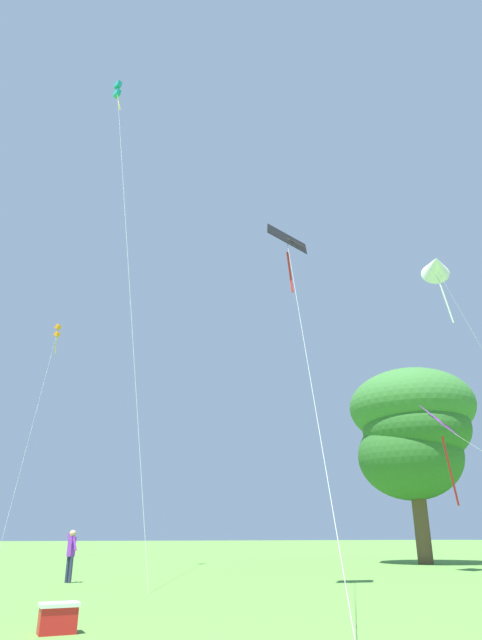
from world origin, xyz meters
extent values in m
cone|color=white|center=(21.73, 18.56, 17.01)|extent=(2.49, 2.51, 2.05)
cylinder|color=silver|center=(21.90, 18.37, 14.73)|extent=(0.46, 0.53, 3.18)
cube|color=purple|center=(17.14, 15.28, 6.39)|extent=(2.15, 1.88, 1.44)
cylinder|color=#3F382D|center=(17.14, 15.28, 6.39)|extent=(1.73, 0.45, 0.47)
cylinder|color=red|center=(17.26, 15.19, 4.19)|extent=(0.38, 0.31, 3.05)
cube|color=teal|center=(1.97, 22.06, 26.46)|extent=(0.46, 0.50, 0.45)
cube|color=teal|center=(1.97, 22.06, 25.82)|extent=(0.46, 0.50, 0.45)
cylinder|color=#3F382D|center=(1.97, 22.06, 26.14)|extent=(0.03, 0.03, 0.91)
cylinder|color=yellow|center=(2.08, 21.92, 25.08)|extent=(0.30, 0.37, 1.30)
cylinder|color=silver|center=(2.27, 16.86, 13.02)|extent=(0.60, 10.41, 26.05)
cube|color=orange|center=(2.20, 42.37, 18.07)|extent=(0.62, 0.62, 0.51)
cube|color=orange|center=(2.20, 42.37, 17.40)|extent=(0.62, 0.62, 0.51)
cylinder|color=#3F382D|center=(2.20, 42.37, 17.73)|extent=(0.03, 0.03, 0.95)
cylinder|color=yellow|center=(2.23, 42.52, 16.54)|extent=(0.13, 0.35, 1.53)
cylinder|color=silver|center=(0.92, 37.45, 8.82)|extent=(2.59, 9.86, 17.64)
cube|color=black|center=(6.64, 10.79, 11.24)|extent=(1.90, 0.93, 1.47)
cylinder|color=#3F382D|center=(6.64, 10.79, 11.24)|extent=(1.14, 0.65, 0.81)
cylinder|color=red|center=(6.68, 10.72, 9.90)|extent=(0.18, 0.23, 1.57)
cylinder|color=silver|center=(4.69, 6.73, 5.56)|extent=(3.91, 8.12, 11.12)
cylinder|color=#2D3351|center=(1.14, 16.39, 0.40)|extent=(0.11, 0.11, 0.80)
cylinder|color=#2D3351|center=(1.22, 16.25, 0.40)|extent=(0.11, 0.11, 0.80)
cube|color=purple|center=(1.18, 16.32, 1.10)|extent=(0.26, 0.26, 0.60)
cylinder|color=purple|center=(1.12, 16.42, 1.25)|extent=(0.21, 0.27, 0.56)
cylinder|color=purple|center=(1.25, 16.21, 1.25)|extent=(0.21, 0.27, 0.56)
sphere|color=tan|center=(1.18, 16.32, 1.50)|extent=(0.22, 0.22, 0.22)
cylinder|color=brown|center=(20.77, 21.34, 4.10)|extent=(0.82, 0.82, 8.20)
ellipsoid|color=#2D6628|center=(20.72, 21.60, 5.74)|extent=(5.98, 5.98, 4.88)
ellipsoid|color=#2D6628|center=(21.02, 21.18, 7.22)|extent=(6.20, 6.20, 4.13)
ellipsoid|color=#387533|center=(21.18, 21.53, 8.70)|extent=(7.37, 7.37, 4.55)
cube|color=red|center=(-0.52, 6.00, 0.19)|extent=(0.56, 0.36, 0.38)
cube|color=white|center=(-0.52, 6.00, 0.41)|extent=(0.60, 0.40, 0.06)
camera|label=1|loc=(-1.98, -4.02, 1.41)|focal=30.89mm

